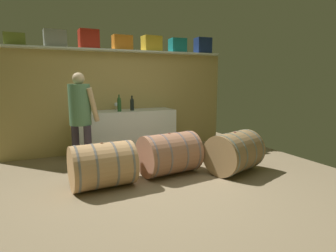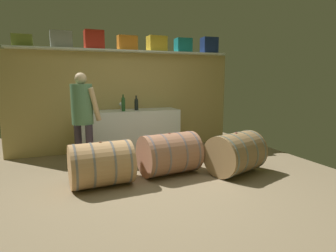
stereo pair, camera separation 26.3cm
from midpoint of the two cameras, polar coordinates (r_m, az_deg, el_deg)
name	(u,v)px [view 2 (the right image)]	position (r m, az deg, el deg)	size (l,w,h in m)	color
ground_plane	(152,174)	(4.63, -1.72, -9.71)	(5.99, 7.94, 0.02)	#8C7859
back_wall_panel	(126,102)	(6.10, -7.25, 4.87)	(4.79, 0.10, 2.06)	tan
high_shelf_board	(127,51)	(5.96, -7.11, 14.83)	(4.41, 0.40, 0.03)	silver
toolcase_olive	(22,41)	(5.82, -26.34, 15.29)	(0.34, 0.19, 0.22)	olive
toolcase_grey	(61,40)	(5.81, -19.65, 16.20)	(0.39, 0.23, 0.31)	gray
toolcase_red	(94,40)	(5.86, -13.52, 16.64)	(0.36, 0.29, 0.35)	red
toolcase_orange	(127,43)	(5.98, -6.97, 16.37)	(0.39, 0.21, 0.29)	orange
toolcase_yellow	(157,44)	(6.17, -1.03, 16.34)	(0.39, 0.26, 0.32)	yellow
toolcase_teal	(183,46)	(6.39, 4.30, 15.99)	(0.33, 0.30, 0.30)	teal
toolcase_navy	(209,46)	(6.69, 9.51, 15.82)	(0.34, 0.27, 0.35)	navy
work_cabinet	(131,132)	(5.83, -6.34, -1.13)	(1.98, 0.59, 0.89)	white
wine_bottle_green	(123,104)	(5.59, -7.74, 4.51)	(0.08, 0.08, 0.33)	#275328
wine_bottle_dark	(136,104)	(5.76, -5.15, 4.53)	(0.08, 0.08, 0.30)	black
wine_glass	(121,104)	(5.92, -8.28, 4.36)	(0.08, 0.08, 0.15)	white
wine_barrel_near	(169,154)	(4.52, 1.97, -5.65)	(0.98, 0.76, 0.67)	#A97254
wine_barrel_far	(101,164)	(4.10, -11.61, -7.60)	(0.90, 0.69, 0.65)	tan
wine_barrel_flank	(235,153)	(4.70, 15.11, -5.38)	(1.01, 0.90, 0.67)	#947249
winemaker_pouring	(83,111)	(4.74, -15.44, 2.86)	(0.48, 0.52, 1.62)	#342D3B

